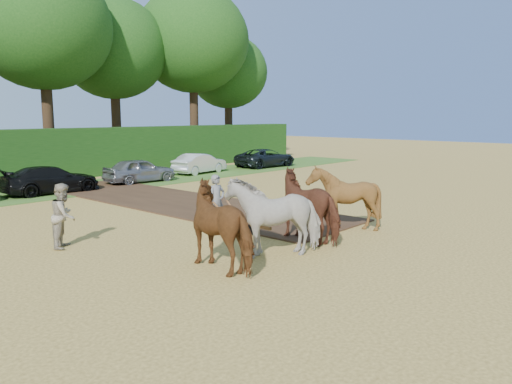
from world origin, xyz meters
TOP-DOWN VIEW (x-y plane):
  - ground at (0.00, 0.00)m, footprint 120.00×120.00m
  - earth_strip at (1.50, 7.00)m, footprint 4.50×17.00m
  - grass_verge at (0.00, 14.00)m, footprint 50.00×5.00m
  - hedgerow at (0.00, 18.50)m, footprint 46.00×1.60m
  - spectator_near at (-5.50, 3.45)m, footprint 1.15×1.15m
  - plough_team at (-0.96, -1.32)m, footprint 7.20×5.03m
  - parked_cars at (1.30, 13.79)m, footprint 36.65×2.88m

SIDE VIEW (x-z plane):
  - ground at x=0.00m, z-range 0.00..0.00m
  - grass_verge at x=0.00m, z-range 0.00..0.03m
  - earth_strip at x=1.50m, z-range 0.00..0.05m
  - parked_cars at x=1.30m, z-range -0.03..1.40m
  - spectator_near at x=-5.50m, z-range 0.00..1.87m
  - plough_team at x=-0.96m, z-range -0.01..2.15m
  - hedgerow at x=0.00m, z-range 0.00..3.00m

